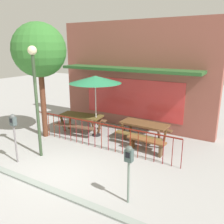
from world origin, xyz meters
The scene contains 12 objects.
ground centered at (0.00, 0.00, 0.00)m, with size 40.00×40.00×0.00m, color #9A9A98.
pub_storefront centered at (0.00, 5.07, 2.32)m, with size 7.17×1.51×4.65m.
patio_fence_front centered at (0.00, 2.15, 0.66)m, with size 6.05×0.04×0.97m.
picnic_table_left centered at (-1.54, 3.15, 0.61)m, with size 1.97×1.59×0.79m.
picnic_table_right centered at (1.22, 3.49, 0.61)m, with size 1.85×1.42×0.79m.
patio_umbrella centered at (-0.76, 3.15, 2.32)m, with size 2.05×2.05×2.48m.
patio_bench centered at (1.64, 2.70, 0.35)m, with size 1.42×0.42×0.48m.
parking_meter_near centered at (2.37, -0.12, 1.12)m, with size 0.18×0.17×1.46m.
parking_meter_far centered at (-1.60, -0.10, 1.24)m, with size 0.18×0.17×1.60m.
street_tree centered at (-2.54, 2.04, 3.42)m, with size 2.04×2.04×4.47m.
street_lamp centered at (-1.31, 0.63, 2.39)m, with size 0.28×0.28×3.61m.
curb_edge centered at (0.00, -0.71, 0.00)m, with size 10.04×0.20×0.11m, color gray.
Camera 1 is at (4.56, -4.55, 3.61)m, focal length 38.42 mm.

